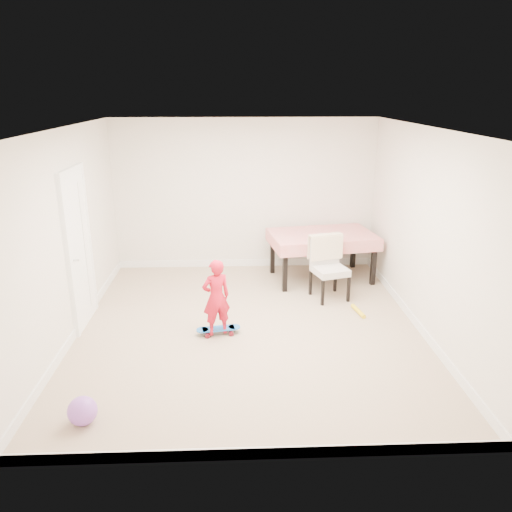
{
  "coord_description": "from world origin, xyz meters",
  "views": [
    {
      "loc": [
        -0.16,
        -6.01,
        3.02
      ],
      "look_at": [
        0.1,
        0.2,
        0.95
      ],
      "focal_mm": 35.0,
      "sensor_mm": 36.0,
      "label": 1
    }
  ],
  "objects_px": {
    "dining_table": "(321,256)",
    "dining_chair": "(330,268)",
    "balloon": "(82,411)",
    "skateboard": "(219,331)",
    "child": "(216,300)"
  },
  "relations": [
    {
      "from": "dining_table",
      "to": "balloon",
      "type": "xyz_separation_m",
      "value": [
        -2.89,
        -3.75,
        -0.25
      ]
    },
    {
      "from": "dining_table",
      "to": "dining_chair",
      "type": "xyz_separation_m",
      "value": [
        -0.01,
        -0.84,
        0.09
      ]
    },
    {
      "from": "dining_table",
      "to": "balloon",
      "type": "height_order",
      "value": "dining_table"
    },
    {
      "from": "dining_table",
      "to": "child",
      "type": "distance_m",
      "value": 2.62
    },
    {
      "from": "dining_table",
      "to": "skateboard",
      "type": "relative_size",
      "value": 2.92
    },
    {
      "from": "dining_table",
      "to": "balloon",
      "type": "distance_m",
      "value": 4.75
    },
    {
      "from": "dining_table",
      "to": "skateboard",
      "type": "distance_m",
      "value": 2.6
    },
    {
      "from": "child",
      "to": "dining_table",
      "type": "bearing_deg",
      "value": -151.48
    },
    {
      "from": "dining_chair",
      "to": "balloon",
      "type": "distance_m",
      "value": 4.11
    },
    {
      "from": "dining_chair",
      "to": "child",
      "type": "relative_size",
      "value": 0.96
    },
    {
      "from": "child",
      "to": "balloon",
      "type": "bearing_deg",
      "value": 33.7
    },
    {
      "from": "dining_chair",
      "to": "skateboard",
      "type": "distance_m",
      "value": 2.04
    },
    {
      "from": "dining_table",
      "to": "balloon",
      "type": "relative_size",
      "value": 5.98
    },
    {
      "from": "balloon",
      "to": "dining_chair",
      "type": "bearing_deg",
      "value": 45.3
    },
    {
      "from": "dining_table",
      "to": "skateboard",
      "type": "bearing_deg",
      "value": -139.23
    }
  ]
}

